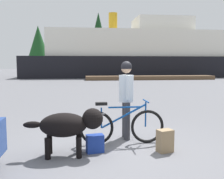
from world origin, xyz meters
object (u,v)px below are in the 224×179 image
Objects in this scene: person_cyclist at (126,92)px; dog at (69,125)px; backpack at (165,141)px; handbag_pannier at (95,144)px; bicycle at (122,126)px; ferry_boat at (140,55)px.

person_cyclist is 1.21× the size of dog.
handbag_pannier is at bearing 174.35° from backpack.
person_cyclist is 5.09× the size of handbag_pannier.
person_cyclist reaches higher than bicycle.
dog is (-1.04, -0.56, 0.19)m from bicycle.
bicycle is 1.25× the size of dog.
dog is 0.05× the size of ferry_boat.
person_cyclist is at bearing 38.09° from dog.
bicycle is at bearing 28.16° from dog.
person_cyclist is at bearing -103.76° from ferry_boat.
person_cyclist is 28.55m from ferry_boat.
bicycle is 29.01m from ferry_boat.
person_cyclist is 1.41m from handbag_pannier.
person_cyclist is at bearing 67.12° from bicycle.
backpack is at bearing -58.98° from person_cyclist.
bicycle reaches higher than backpack.
bicycle is at bearing 37.70° from handbag_pannier.
bicycle reaches higher than dog.
bicycle is 5.24× the size of handbag_pannier.
backpack is 0.01× the size of ferry_boat.
bicycle is 0.95m from backpack.
backpack is at bearing -0.53° from dog.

